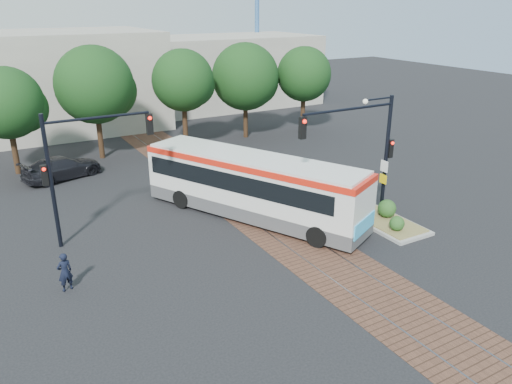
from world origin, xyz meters
TOP-DOWN VIEW (x-y plane):
  - ground at (0.00, 0.00)m, footprint 120.00×120.00m
  - trackbed at (0.00, 4.00)m, footprint 3.60×40.00m
  - tree_row at (1.21, 16.42)m, footprint 26.40×5.60m
  - warehouses at (-0.53, 28.75)m, footprint 40.00×13.00m
  - city_bus at (-0.43, 2.63)m, footprint 7.50×11.81m
  - traffic_island at (4.82, -0.90)m, footprint 2.20×5.20m
  - signal_pole_main at (3.86, -0.81)m, footprint 5.49×0.46m
  - signal_pole_left at (-8.37, 4.00)m, footprint 4.99×0.34m
  - officer at (-9.95, 0.07)m, footprint 0.64×0.49m
  - parked_car at (-7.69, 13.58)m, footprint 5.18×3.32m

SIDE VIEW (x-z plane):
  - ground at x=0.00m, z-range 0.00..0.00m
  - trackbed at x=0.00m, z-range 0.00..0.02m
  - traffic_island at x=4.82m, z-range -0.24..0.89m
  - parked_car at x=-7.69m, z-range 0.00..1.40m
  - officer at x=-9.95m, z-range 0.00..1.55m
  - city_bus at x=-0.43m, z-range 0.18..3.38m
  - warehouses at x=-0.53m, z-range -0.19..7.81m
  - signal_pole_left at x=-8.37m, z-range 0.86..6.86m
  - signal_pole_main at x=3.86m, z-range 1.16..7.16m
  - tree_row at x=1.21m, z-range 1.01..8.69m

